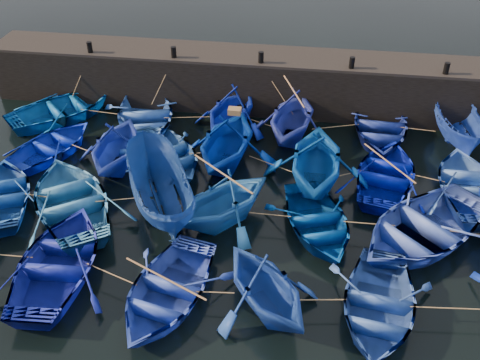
# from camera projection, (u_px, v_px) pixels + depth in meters

# --- Properties ---
(ground) EXTENTS (120.00, 120.00, 0.00)m
(ground) POSITION_uv_depth(u_px,v_px,m) (226.00, 253.00, 17.81)
(ground) COLOR black
(ground) RESTS_ON ground
(quay_wall) EXTENTS (26.00, 2.50, 2.50)m
(quay_wall) POSITION_uv_depth(u_px,v_px,m) (262.00, 82.00, 25.47)
(quay_wall) COLOR black
(quay_wall) RESTS_ON ground
(quay_top) EXTENTS (26.00, 2.50, 0.12)m
(quay_top) POSITION_uv_depth(u_px,v_px,m) (263.00, 56.00, 24.70)
(quay_top) COLOR black
(quay_top) RESTS_ON quay_wall
(bollard_0) EXTENTS (0.24, 0.24, 0.50)m
(bollard_0) POSITION_uv_depth(u_px,v_px,m) (90.00, 47.00, 24.75)
(bollard_0) COLOR black
(bollard_0) RESTS_ON quay_top
(bollard_1) EXTENTS (0.24, 0.24, 0.50)m
(bollard_1) POSITION_uv_depth(u_px,v_px,m) (174.00, 52.00, 24.28)
(bollard_1) COLOR black
(bollard_1) RESTS_ON quay_top
(bollard_2) EXTENTS (0.24, 0.24, 0.50)m
(bollard_2) POSITION_uv_depth(u_px,v_px,m) (261.00, 57.00, 23.80)
(bollard_2) COLOR black
(bollard_2) RESTS_ON quay_top
(bollard_3) EXTENTS (0.24, 0.24, 0.50)m
(bollard_3) POSITION_uv_depth(u_px,v_px,m) (352.00, 63.00, 23.33)
(bollard_3) COLOR black
(bollard_3) RESTS_ON quay_top
(bollard_4) EXTENTS (0.24, 0.24, 0.50)m
(bollard_4) POSITION_uv_depth(u_px,v_px,m) (447.00, 68.00, 22.85)
(bollard_4) COLOR black
(bollard_4) RESTS_ON quay_top
(boat_0) EXTENTS (6.09, 6.11, 1.04)m
(boat_0) POSITION_uv_depth(u_px,v_px,m) (62.00, 109.00, 24.84)
(boat_0) COLOR #044B9B
(boat_0) RESTS_ON ground
(boat_1) EXTENTS (5.24, 6.25, 1.11)m
(boat_1) POSITION_uv_depth(u_px,v_px,m) (144.00, 116.00, 24.17)
(boat_1) COLOR blue
(boat_1) RESTS_ON ground
(boat_2) EXTENTS (4.44, 4.80, 2.08)m
(boat_2) POSITION_uv_depth(u_px,v_px,m) (231.00, 108.00, 23.76)
(boat_2) COLOR #092099
(boat_2) RESTS_ON ground
(boat_3) EXTENTS (4.35, 4.86, 2.29)m
(boat_3) POSITION_uv_depth(u_px,v_px,m) (292.00, 116.00, 23.02)
(boat_3) COLOR #24349B
(boat_3) RESTS_ON ground
(boat_4) EXTENTS (3.68, 5.07, 1.04)m
(boat_4) POSITION_uv_depth(u_px,v_px,m) (380.00, 126.00, 23.52)
(boat_4) COLOR navy
(boat_4) RESTS_ON ground
(boat_5) EXTENTS (2.13, 4.77, 1.79)m
(boat_5) POSITION_uv_depth(u_px,v_px,m) (459.00, 126.00, 22.80)
(boat_5) COLOR #1C3DA5
(boat_5) RESTS_ON ground
(boat_6) EXTENTS (4.42, 5.01, 0.86)m
(boat_6) POSITION_uv_depth(u_px,v_px,m) (52.00, 146.00, 22.41)
(boat_6) COLOR #0720C3
(boat_6) RESTS_ON ground
(boat_7) EXTENTS (3.67, 4.23, 2.18)m
(boat_7) POSITION_uv_depth(u_px,v_px,m) (116.00, 144.00, 21.24)
(boat_7) COLOR #1B32A6
(boat_7) RESTS_ON ground
(boat_8) EXTENTS (5.33, 5.54, 0.94)m
(boat_8) POSITION_uv_depth(u_px,v_px,m) (168.00, 154.00, 21.83)
(boat_8) COLOR #215397
(boat_8) RESTS_ON ground
(boat_9) EXTENTS (4.60, 5.15, 2.45)m
(boat_9) POSITION_uv_depth(u_px,v_px,m) (227.00, 140.00, 21.25)
(boat_9) COLOR #00278D
(boat_9) RESTS_ON ground
(boat_10) EXTENTS (4.15, 4.80, 2.51)m
(boat_10) POSITION_uv_depth(u_px,v_px,m) (317.00, 159.00, 20.12)
(boat_10) COLOR #0747A0
(boat_10) RESTS_ON ground
(boat_11) EXTENTS (4.31, 5.31, 0.97)m
(boat_11) POSITION_uv_depth(u_px,v_px,m) (387.00, 174.00, 20.66)
(boat_11) COLOR #000E92
(boat_11) RESTS_ON ground
(boat_12) EXTENTS (3.51, 4.87, 1.00)m
(boat_12) POSITION_uv_depth(u_px,v_px,m) (469.00, 185.00, 20.03)
(boat_12) COLOR blue
(boat_12) RESTS_ON ground
(boat_13) EXTENTS (4.76, 5.36, 0.92)m
(boat_13) POSITION_uv_depth(u_px,v_px,m) (3.00, 194.00, 19.67)
(boat_13) COLOR navy
(boat_13) RESTS_ON ground
(boat_14) EXTENTS (6.21, 6.61, 1.12)m
(boat_14) POSITION_uv_depth(u_px,v_px,m) (71.00, 199.00, 19.24)
(boat_14) COLOR #2568A5
(boat_14) RESTS_ON ground
(boat_15) EXTENTS (4.24, 5.63, 2.05)m
(boat_15) POSITION_uv_depth(u_px,v_px,m) (159.00, 190.00, 18.93)
(boat_15) COLOR navy
(boat_15) RESTS_ON ground
(boat_16) EXTENTS (5.22, 5.27, 2.10)m
(boat_16) POSITION_uv_depth(u_px,v_px,m) (223.00, 199.00, 18.46)
(boat_16) COLOR blue
(boat_16) RESTS_ON ground
(boat_17) EXTENTS (4.34, 5.09, 0.89)m
(boat_17) POSITION_uv_depth(u_px,v_px,m) (317.00, 221.00, 18.42)
(boat_17) COLOR navy
(boat_17) RESTS_ON ground
(boat_18) EXTENTS (6.86, 6.89, 1.18)m
(boat_18) POSITION_uv_depth(u_px,v_px,m) (423.00, 227.00, 17.95)
(boat_18) COLOR blue
(boat_18) RESTS_ON ground
(boat_21) EXTENTS (3.91, 5.24, 1.04)m
(boat_21) POSITION_uv_depth(u_px,v_px,m) (60.00, 261.00, 16.75)
(boat_21) COLOR navy
(boat_21) RESTS_ON ground
(boat_22) EXTENTS (4.14, 5.13, 0.94)m
(boat_22) POSITION_uv_depth(u_px,v_px,m) (166.00, 290.00, 15.84)
(boat_22) COLOR #233EB2
(boat_22) RESTS_ON ground
(boat_23) EXTENTS (4.88, 4.96, 1.98)m
(boat_23) POSITION_uv_depth(u_px,v_px,m) (265.00, 286.00, 15.28)
(boat_23) COLOR #183E97
(boat_23) RESTS_ON ground
(boat_24) EXTENTS (3.73, 4.83, 0.92)m
(boat_24) POSITION_uv_depth(u_px,v_px,m) (378.00, 305.00, 15.39)
(boat_24) COLOR #254992
(boat_24) RESTS_ON ground
(wooden_crate) EXTENTS (0.50, 0.38, 0.22)m
(wooden_crate) POSITION_uv_depth(u_px,v_px,m) (235.00, 111.00, 20.43)
(wooden_crate) COLOR brown
(wooden_crate) RESTS_ON boat_9
(mooring_ropes) EXTENTS (17.81, 11.88, 2.10)m
(mooring_ropes) POSITION_uv_depth(u_px,v_px,m) (250.00, 151.00, 21.26)
(mooring_ropes) COLOR tan
(mooring_ropes) RESTS_ON ground
(loose_oars) EXTENTS (9.18, 11.99, 1.41)m
(loose_oars) POSITION_uv_depth(u_px,v_px,m) (276.00, 168.00, 19.01)
(loose_oars) COLOR #99724C
(loose_oars) RESTS_ON ground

